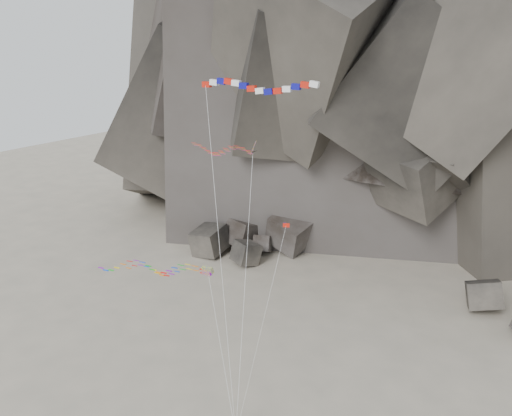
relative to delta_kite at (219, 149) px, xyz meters
The scene contains 6 objects.
ground 25.11m from the delta_kite, 63.25° to the right, with size 260.00×260.00×0.00m, color #A39783.
boulder_field 38.57m from the delta_kite, 105.52° to the left, with size 76.24×17.73×8.22m.
delta_kite is the anchor object (origin of this frame).
banner_kite 9.35m from the delta_kite, 23.02° to the right, with size 11.09×9.96×30.00m.
parafoil_kite 15.28m from the delta_kite, 151.79° to the right, with size 23.53×8.74×11.12m.
pennant_kite 13.55m from the delta_kite, 25.50° to the right, with size 0.59×8.36×17.39m.
Camera 1 is at (30.50, -40.91, 35.67)m, focal length 40.00 mm.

